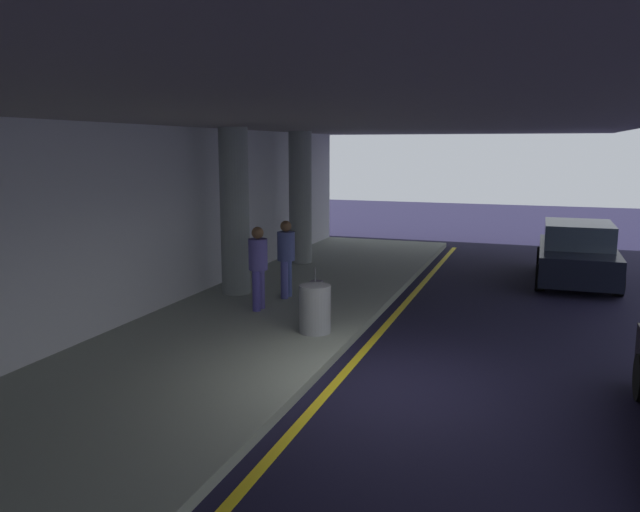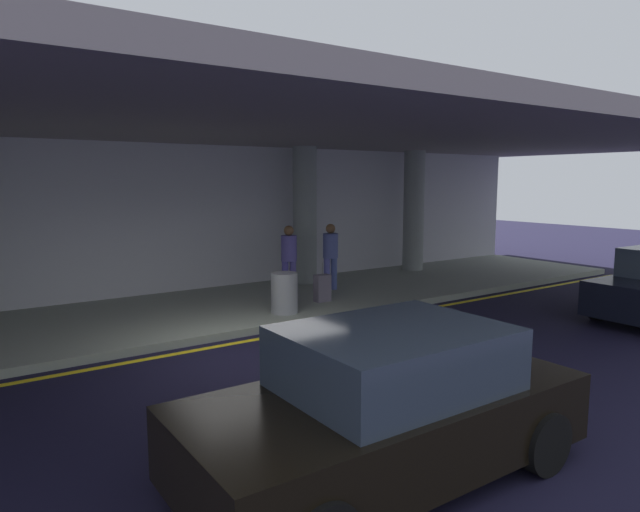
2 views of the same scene
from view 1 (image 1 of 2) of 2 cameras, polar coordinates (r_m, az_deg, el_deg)
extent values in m
plane|color=black|center=(9.21, 5.96, -11.76)|extent=(60.00, 60.00, 0.00)
cube|color=gray|center=(10.29, -11.28, -9.09)|extent=(26.00, 4.20, 0.15)
cube|color=yellow|center=(9.39, 1.59, -11.25)|extent=(26.00, 0.14, 0.01)
cylinder|color=gray|center=(13.94, -7.75, 4.00)|extent=(0.64, 0.64, 3.65)
cylinder|color=gray|center=(17.58, -1.80, 5.30)|extent=(0.64, 0.64, 3.65)
cube|color=gray|center=(9.51, -9.43, 13.14)|extent=(28.00, 13.20, 0.30)
cube|color=#B3B4BD|center=(11.18, -21.59, 1.54)|extent=(26.00, 0.30, 3.80)
cube|color=black|center=(17.14, 22.26, -0.36)|extent=(4.10, 1.80, 0.70)
cube|color=#2D3847|center=(17.14, 22.39, 1.83)|extent=(2.10, 1.60, 0.60)
cylinder|color=black|center=(18.48, 19.40, -0.21)|extent=(0.64, 0.22, 0.64)
cylinder|color=black|center=(18.57, 24.64, -0.50)|extent=(0.64, 0.22, 0.64)
cylinder|color=black|center=(15.83, 19.36, -1.83)|extent=(0.64, 0.22, 0.64)
cylinder|color=black|center=(15.93, 25.48, -2.17)|extent=(0.64, 0.22, 0.64)
cylinder|color=#40398E|center=(12.56, -5.80, -3.16)|extent=(0.16, 0.16, 0.82)
cylinder|color=#4B448E|center=(12.75, -5.38, -2.95)|extent=(0.16, 0.16, 0.82)
cylinder|color=#4D4592|center=(12.51, -5.65, 0.16)|extent=(0.38, 0.38, 0.62)
sphere|color=brown|center=(12.45, -5.68, 2.11)|extent=(0.24, 0.24, 0.24)
cylinder|color=#474A95|center=(13.53, -3.25, -2.18)|extent=(0.16, 0.16, 0.82)
cylinder|color=#425090|center=(13.73, -2.89, -2.00)|extent=(0.16, 0.16, 0.82)
cylinder|color=#444E8B|center=(13.50, -3.10, 0.90)|extent=(0.38, 0.38, 0.62)
sphere|color=brown|center=(13.43, -3.11, 2.72)|extent=(0.24, 0.24, 0.24)
cube|color=#5D5666|center=(12.43, -0.44, -3.72)|extent=(0.36, 0.22, 0.62)
cylinder|color=slate|center=(12.34, -0.44, -1.69)|extent=(0.02, 0.02, 0.28)
cylinder|color=gray|center=(11.08, -0.45, -4.82)|extent=(0.56, 0.56, 0.85)
camera|label=2|loc=(7.54, 74.96, -1.15)|focal=31.35mm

